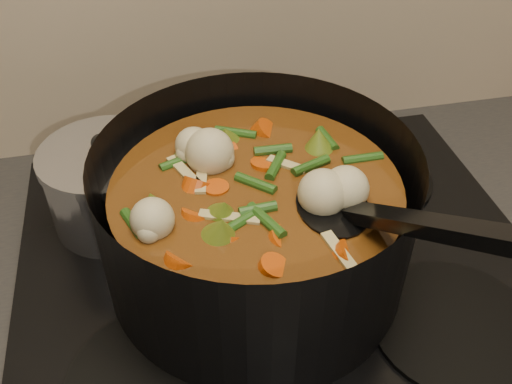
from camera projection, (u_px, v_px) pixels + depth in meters
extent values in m
cube|color=black|center=(280.00, 287.00, 0.72)|extent=(2.64, 0.64, 0.05)
cube|color=black|center=(280.00, 268.00, 0.69)|extent=(0.62, 0.54, 0.02)
cylinder|color=black|center=(156.00, 382.00, 0.56)|extent=(0.18, 0.18, 0.01)
cylinder|color=black|center=(454.00, 325.00, 0.61)|extent=(0.18, 0.18, 0.01)
cylinder|color=black|center=(140.00, 209.00, 0.76)|extent=(0.18, 0.18, 0.01)
cylinder|color=black|center=(368.00, 177.00, 0.81)|extent=(0.18, 0.18, 0.01)
cylinder|color=black|center=(256.00, 216.00, 0.63)|extent=(0.40, 0.40, 0.17)
cylinder|color=black|center=(256.00, 265.00, 0.68)|extent=(0.33, 0.33, 0.01)
cylinder|color=brown|center=(256.00, 226.00, 0.63)|extent=(0.31, 0.31, 0.12)
cylinder|color=#C44709|center=(298.00, 182.00, 0.61)|extent=(0.03, 0.04, 0.03)
cylinder|color=#C44709|center=(284.00, 147.00, 0.66)|extent=(0.05, 0.04, 0.03)
cylinder|color=#C44709|center=(207.00, 133.00, 0.68)|extent=(0.05, 0.05, 0.03)
cylinder|color=#C44709|center=(197.00, 184.00, 0.60)|extent=(0.04, 0.04, 0.03)
cylinder|color=#C44709|center=(187.00, 238.00, 0.54)|extent=(0.04, 0.04, 0.03)
cylinder|color=#C44709|center=(265.00, 217.00, 0.57)|extent=(0.05, 0.05, 0.03)
cylinder|color=#C44709|center=(329.00, 209.00, 0.57)|extent=(0.04, 0.04, 0.03)
cylinder|color=#C44709|center=(346.00, 155.00, 0.64)|extent=(0.04, 0.04, 0.03)
cylinder|color=#C44709|center=(262.00, 152.00, 0.65)|extent=(0.05, 0.05, 0.03)
cylinder|color=#C44709|center=(192.00, 150.00, 0.65)|extent=(0.04, 0.05, 0.03)
cylinder|color=#C44709|center=(213.00, 194.00, 0.59)|extent=(0.04, 0.03, 0.03)
sphere|color=beige|center=(322.00, 168.00, 0.60)|extent=(0.05, 0.05, 0.05)
sphere|color=beige|center=(239.00, 138.00, 0.64)|extent=(0.05, 0.05, 0.05)
sphere|color=beige|center=(189.00, 191.00, 0.57)|extent=(0.05, 0.05, 0.05)
sphere|color=beige|center=(284.00, 221.00, 0.54)|extent=(0.05, 0.05, 0.05)
sphere|color=beige|center=(316.00, 159.00, 0.61)|extent=(0.05, 0.05, 0.05)
cone|color=olive|center=(230.00, 247.00, 0.52)|extent=(0.05, 0.05, 0.04)
cone|color=olive|center=(346.00, 205.00, 0.56)|extent=(0.05, 0.05, 0.04)
cone|color=olive|center=(300.00, 136.00, 0.66)|extent=(0.05, 0.05, 0.04)
cone|color=olive|center=(190.00, 146.00, 0.64)|extent=(0.05, 0.05, 0.04)
cone|color=olive|center=(179.00, 223.00, 0.54)|extent=(0.05, 0.05, 0.04)
cone|color=olive|center=(311.00, 237.00, 0.53)|extent=(0.05, 0.05, 0.04)
cylinder|color=#275017|center=(280.00, 157.00, 0.63)|extent=(0.01, 0.05, 0.01)
cylinder|color=#275017|center=(229.00, 123.00, 0.68)|extent=(0.04, 0.04, 0.01)
cylinder|color=#275017|center=(179.00, 158.00, 0.63)|extent=(0.05, 0.02, 0.01)
cylinder|color=#275017|center=(188.00, 199.00, 0.58)|extent=(0.03, 0.05, 0.01)
cylinder|color=#275017|center=(235.00, 214.00, 0.56)|extent=(0.03, 0.05, 0.01)
cylinder|color=#275017|center=(308.00, 259.00, 0.51)|extent=(0.05, 0.02, 0.01)
cylinder|color=#275017|center=(346.00, 203.00, 0.57)|extent=(0.04, 0.04, 0.01)
cylinder|color=#275017|center=(316.00, 163.00, 0.62)|extent=(0.01, 0.05, 0.01)
cylinder|color=#275017|center=(268.00, 154.00, 0.63)|extent=(0.04, 0.04, 0.01)
cylinder|color=#275017|center=(204.00, 129.00, 0.67)|extent=(0.05, 0.02, 0.01)
cylinder|color=#275017|center=(169.00, 172.00, 0.61)|extent=(0.03, 0.05, 0.01)
cylinder|color=#275017|center=(195.00, 210.00, 0.56)|extent=(0.03, 0.05, 0.01)
cylinder|color=#275017|center=(249.00, 217.00, 0.56)|extent=(0.05, 0.02, 0.01)
cylinder|color=#275017|center=(336.00, 246.00, 0.53)|extent=(0.04, 0.04, 0.01)
cube|color=tan|center=(177.00, 201.00, 0.57)|extent=(0.05, 0.01, 0.00)
cube|color=tan|center=(289.00, 237.00, 0.54)|extent=(0.02, 0.05, 0.00)
cube|color=tan|center=(326.00, 163.00, 0.62)|extent=(0.05, 0.04, 0.00)
cube|color=tan|center=(221.00, 142.00, 0.65)|extent=(0.04, 0.04, 0.00)
cube|color=tan|center=(183.00, 212.00, 0.56)|extent=(0.03, 0.05, 0.00)
ellipsoid|color=black|center=(332.00, 208.00, 0.57)|extent=(0.07, 0.10, 0.01)
cube|color=black|center=(441.00, 228.00, 0.46)|extent=(0.10, 0.20, 0.12)
cylinder|color=silver|center=(110.00, 189.00, 0.72)|extent=(0.15, 0.15, 0.10)
cylinder|color=silver|center=(103.00, 155.00, 0.68)|extent=(0.16, 0.16, 0.01)
sphere|color=black|center=(101.00, 143.00, 0.67)|extent=(0.02, 0.02, 0.02)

